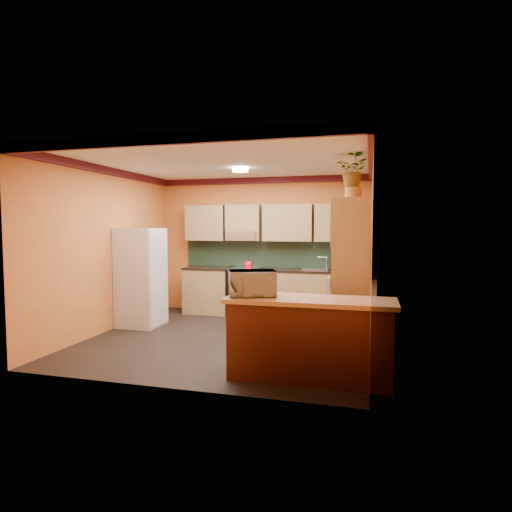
# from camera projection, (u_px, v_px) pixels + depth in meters

# --- Properties ---
(room_shell) EXTENTS (4.24, 4.24, 2.72)m
(room_shell) POSITION_uv_depth(u_px,v_px,m) (236.00, 204.00, 6.74)
(room_shell) COLOR black
(room_shell) RESTS_ON ground
(base_cabinets_back) EXTENTS (3.65, 0.60, 0.88)m
(base_cabinets_back) POSITION_uv_depth(u_px,v_px,m) (275.00, 294.00, 8.23)
(base_cabinets_back) COLOR tan
(base_cabinets_back) RESTS_ON ground
(countertop_back) EXTENTS (3.65, 0.62, 0.04)m
(countertop_back) POSITION_uv_depth(u_px,v_px,m) (276.00, 270.00, 8.20)
(countertop_back) COLOR black
(countertop_back) RESTS_ON base_cabinets_back
(stove) EXTENTS (0.58, 0.58, 0.91)m
(stove) POSITION_uv_depth(u_px,v_px,m) (244.00, 292.00, 8.39)
(stove) COLOR black
(stove) RESTS_ON ground
(kettle) EXTENTS (0.22, 0.22, 0.18)m
(kettle) POSITION_uv_depth(u_px,v_px,m) (249.00, 264.00, 8.28)
(kettle) COLOR red
(kettle) RESTS_ON stove
(sink) EXTENTS (0.48, 0.40, 0.03)m
(sink) POSITION_uv_depth(u_px,v_px,m) (316.00, 269.00, 8.00)
(sink) COLOR silver
(sink) RESTS_ON countertop_back
(base_cabinets_right) EXTENTS (0.60, 0.80, 0.88)m
(base_cabinets_right) POSITION_uv_depth(u_px,v_px,m) (352.00, 303.00, 7.26)
(base_cabinets_right) COLOR tan
(base_cabinets_right) RESTS_ON ground
(countertop_right) EXTENTS (0.62, 0.80, 0.04)m
(countertop_right) POSITION_uv_depth(u_px,v_px,m) (352.00, 276.00, 7.23)
(countertop_right) COLOR black
(countertop_right) RESTS_ON base_cabinets_right
(fridge) EXTENTS (0.68, 0.66, 1.70)m
(fridge) POSITION_uv_depth(u_px,v_px,m) (141.00, 277.00, 7.41)
(fridge) COLOR silver
(fridge) RESTS_ON ground
(pantry) EXTENTS (0.48, 0.90, 2.10)m
(pantry) POSITION_uv_depth(u_px,v_px,m) (352.00, 277.00, 5.79)
(pantry) COLOR tan
(pantry) RESTS_ON ground
(fern_pot) EXTENTS (0.22, 0.22, 0.16)m
(fern_pot) POSITION_uv_depth(u_px,v_px,m) (353.00, 193.00, 5.76)
(fern_pot) COLOR #AE612A
(fern_pot) RESTS_ON pantry
(fern) EXTENTS (0.50, 0.47, 0.45)m
(fern) POSITION_uv_depth(u_px,v_px,m) (354.00, 170.00, 5.74)
(fern) COLOR tan
(fern) RESTS_ON fern_pot
(breakfast_bar) EXTENTS (1.80, 0.55, 0.88)m
(breakfast_bar) POSITION_uv_depth(u_px,v_px,m) (309.00, 341.00, 4.83)
(breakfast_bar) COLOR #4E1F12
(breakfast_bar) RESTS_ON ground
(bar_top) EXTENTS (1.90, 0.65, 0.05)m
(bar_top) POSITION_uv_depth(u_px,v_px,m) (310.00, 300.00, 4.80)
(bar_top) COLOR tan
(bar_top) RESTS_ON breakfast_bar
(microwave) EXTENTS (0.63, 0.53, 0.30)m
(microwave) POSITION_uv_depth(u_px,v_px,m) (252.00, 283.00, 4.96)
(microwave) COLOR silver
(microwave) RESTS_ON bar_top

